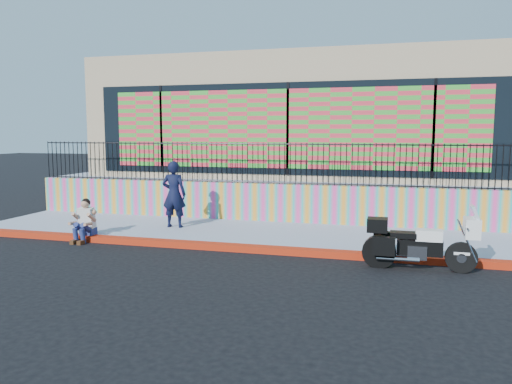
% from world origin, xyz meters
% --- Properties ---
extents(ground, '(90.00, 90.00, 0.00)m').
position_xyz_m(ground, '(0.00, 0.00, 0.00)').
color(ground, black).
rests_on(ground, ground).
extents(red_curb, '(16.00, 0.30, 0.15)m').
position_xyz_m(red_curb, '(0.00, 0.00, 0.07)').
color(red_curb, red).
rests_on(red_curb, ground).
extents(sidewalk, '(16.00, 3.00, 0.15)m').
position_xyz_m(sidewalk, '(0.00, 1.65, 0.07)').
color(sidewalk, '#9096AD').
rests_on(sidewalk, ground).
extents(mural_wall, '(16.00, 0.20, 1.10)m').
position_xyz_m(mural_wall, '(0.00, 3.25, 0.70)').
color(mural_wall, '#F74198').
rests_on(mural_wall, sidewalk).
extents(metal_fence, '(15.80, 0.04, 1.20)m').
position_xyz_m(metal_fence, '(0.00, 3.25, 1.85)').
color(metal_fence, black).
rests_on(metal_fence, mural_wall).
extents(elevated_platform, '(16.00, 10.00, 1.25)m').
position_xyz_m(elevated_platform, '(0.00, 8.35, 0.62)').
color(elevated_platform, '#9096AD').
rests_on(elevated_platform, ground).
extents(storefront_building, '(14.00, 8.06, 4.00)m').
position_xyz_m(storefront_building, '(0.00, 8.13, 3.25)').
color(storefront_building, tan).
rests_on(storefront_building, elevated_platform).
extents(police_motorcycle, '(2.18, 0.72, 1.36)m').
position_xyz_m(police_motorcycle, '(3.64, -0.57, 0.57)').
color(police_motorcycle, black).
rests_on(police_motorcycle, ground).
extents(police_officer, '(0.69, 0.48, 1.82)m').
position_xyz_m(police_officer, '(-2.64, 1.61, 1.06)').
color(police_officer, black).
rests_on(police_officer, sidewalk).
extents(seated_man, '(0.54, 0.71, 1.06)m').
position_xyz_m(seated_man, '(-4.34, -0.10, 0.45)').
color(seated_man, navy).
rests_on(seated_man, ground).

